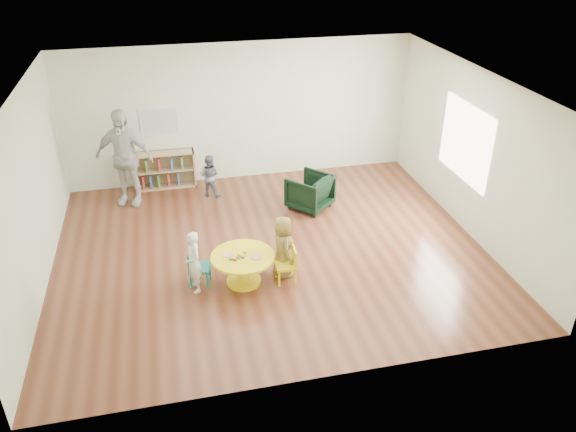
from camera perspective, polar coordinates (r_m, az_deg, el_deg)
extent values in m
plane|color=#5B2E1C|center=(9.41, -1.80, -3.41)|extent=(7.00, 7.00, 0.00)
cube|color=white|center=(8.27, -2.09, 12.89)|extent=(7.00, 6.00, 0.10)
cube|color=beige|center=(11.50, -4.88, 10.42)|extent=(7.00, 0.10, 2.80)
cube|color=beige|center=(6.21, 3.47, -6.94)|extent=(7.00, 0.10, 2.80)
cube|color=beige|center=(8.85, -24.77, 1.86)|extent=(0.10, 6.00, 2.80)
cube|color=beige|center=(9.95, 18.35, 6.01)|extent=(0.10, 6.00, 2.80)
cube|color=white|center=(10.15, 17.52, 7.18)|extent=(0.02, 1.60, 1.30)
cylinder|color=yellow|center=(8.54, -4.57, -5.50)|extent=(0.17, 0.17, 0.44)
cylinder|color=yellow|center=(8.65, -4.52, -6.57)|extent=(0.53, 0.53, 0.04)
cylinder|color=yellow|center=(8.41, -4.63, -4.15)|extent=(0.96, 0.96, 0.04)
cylinder|color=pink|center=(8.42, -6.13, -3.96)|extent=(0.15, 0.15, 0.02)
cylinder|color=pink|center=(8.34, -3.25, -4.14)|extent=(0.17, 0.17, 0.02)
cylinder|color=yellow|center=(8.36, -4.77, -4.00)|extent=(0.12, 0.12, 0.04)
cylinder|color=#126837|center=(8.31, -5.12, -4.26)|extent=(0.05, 0.05, 0.02)
cylinder|color=#126837|center=(8.42, -4.42, -3.73)|extent=(0.05, 0.05, 0.02)
cube|color=red|center=(8.29, -5.44, -4.45)|extent=(0.05, 0.05, 0.02)
cube|color=orange|center=(8.39, -4.90, -3.99)|extent=(0.07, 0.07, 0.02)
cube|color=blue|center=(8.34, -4.64, -4.19)|extent=(0.05, 0.06, 0.02)
cube|color=#126837|center=(8.31, -5.82, -4.39)|extent=(0.07, 0.07, 0.02)
cube|color=#178170|center=(8.55, -8.94, -5.19)|extent=(0.37, 0.37, 0.04)
cube|color=#178170|center=(8.49, -9.91, -4.31)|extent=(0.10, 0.31, 0.27)
cylinder|color=#178170|center=(8.76, -9.54, -5.56)|extent=(0.04, 0.04, 0.27)
cylinder|color=#178170|center=(8.56, -9.81, -6.49)|extent=(0.04, 0.04, 0.27)
cylinder|color=#178170|center=(8.72, -7.93, -5.59)|extent=(0.04, 0.04, 0.27)
cylinder|color=#178170|center=(8.52, -8.16, -6.54)|extent=(0.04, 0.04, 0.27)
cube|color=yellow|center=(8.50, -0.25, -5.01)|extent=(0.32, 0.32, 0.04)
cube|color=yellow|center=(8.44, 0.64, -4.04)|extent=(0.04, 0.31, 0.27)
cylinder|color=yellow|center=(8.51, 0.73, -6.23)|extent=(0.04, 0.04, 0.27)
cylinder|color=yellow|center=(8.71, 0.40, -5.32)|extent=(0.04, 0.04, 0.27)
cylinder|color=yellow|center=(8.47, -0.91, -6.42)|extent=(0.04, 0.04, 0.27)
cylinder|color=yellow|center=(8.67, -1.21, -5.49)|extent=(0.04, 0.04, 0.27)
cube|color=tan|center=(11.64, -15.26, 4.27)|extent=(0.03, 0.30, 0.75)
cube|color=tan|center=(11.63, -9.51, 4.90)|extent=(0.03, 0.30, 0.75)
cube|color=tan|center=(11.77, -12.20, 3.00)|extent=(1.20, 0.30, 0.03)
cube|color=tan|center=(11.48, -12.57, 6.23)|extent=(1.20, 0.30, 0.03)
cube|color=tan|center=(11.62, -12.39, 4.59)|extent=(1.14, 0.28, 0.03)
cube|color=tan|center=(11.75, -12.41, 4.87)|extent=(1.20, 0.02, 0.75)
cube|color=#D83942|center=(11.69, -14.48, 3.44)|extent=(0.04, 0.18, 0.26)
cube|color=#386FC5|center=(11.69, -13.75, 3.52)|extent=(0.04, 0.18, 0.26)
cube|color=#519B47|center=(11.68, -13.02, 3.60)|extent=(0.04, 0.18, 0.26)
cube|color=#D83942|center=(11.68, -12.04, 3.71)|extent=(0.04, 0.18, 0.26)
cube|color=#386FC5|center=(11.68, -11.06, 3.82)|extent=(0.04, 0.18, 0.26)
cube|color=#519B47|center=(11.55, -14.19, 5.04)|extent=(0.04, 0.18, 0.26)
cube|color=#D83942|center=(11.54, -12.96, 5.18)|extent=(0.04, 0.18, 0.26)
cube|color=#386FC5|center=(11.54, -11.72, 5.31)|extent=(0.04, 0.18, 0.26)
cube|color=#519B47|center=(11.54, -10.73, 5.42)|extent=(0.04, 0.18, 0.26)
cube|color=white|center=(11.41, -12.93, 9.36)|extent=(0.74, 0.01, 0.54)
cube|color=#FF4D35|center=(11.41, -12.93, 9.36)|extent=(0.70, 0.00, 0.50)
imported|color=black|center=(10.56, 2.22, 2.48)|extent=(1.01, 1.01, 0.66)
imported|color=white|center=(8.32, -9.59, -4.66)|extent=(0.33, 0.41, 0.97)
imported|color=gold|center=(8.53, -0.52, -3.16)|extent=(0.36, 0.51, 1.01)
imported|color=#161D37|center=(11.08, -7.98, 4.08)|extent=(0.52, 0.48, 0.86)
imported|color=silver|center=(10.94, -16.31, 5.74)|extent=(1.19, 0.80, 1.87)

